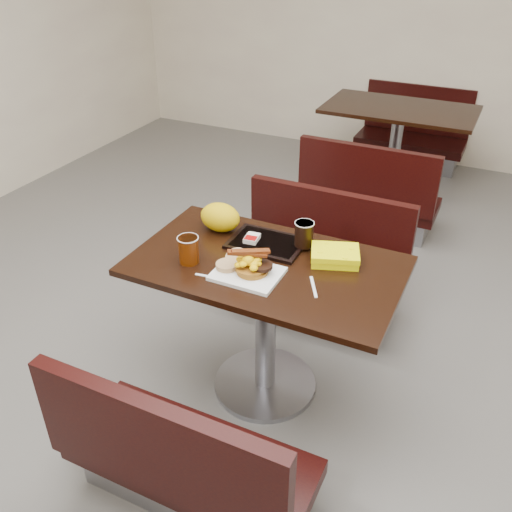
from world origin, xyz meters
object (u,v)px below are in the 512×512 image
at_px(bench_near_n, 316,261).
at_px(pancake_stack, 252,269).
at_px(table_far, 394,152).
at_px(clamshell, 335,256).
at_px(bench_far_s, 372,184).
at_px(tray, 267,243).
at_px(bench_far_n, 412,129).
at_px(coffee_cup_far, 304,234).
at_px(coffee_cup_near, 189,250).
at_px(paper_bag, 220,217).
at_px(hashbrown_sleeve_left, 252,238).
at_px(bench_near_s, 190,436).
at_px(fork, 205,276).
at_px(knife, 314,287).
at_px(table_near, 266,329).
at_px(platter, 247,274).

height_order(bench_near_n, pancake_stack, pancake_stack).
distance_m(table_far, clamshell, 2.50).
bearing_deg(bench_far_s, tray, -92.15).
bearing_deg(pancake_stack, bench_far_n, 89.77).
bearing_deg(coffee_cup_far, tray, -164.98).
distance_m(pancake_stack, coffee_cup_near, 0.30).
bearing_deg(paper_bag, coffee_cup_near, -87.17).
relative_size(hashbrown_sleeve_left, paper_bag, 0.42).
bearing_deg(pancake_stack, paper_bag, 136.94).
relative_size(bench_far_s, tray, 2.89).
bearing_deg(table_far, bench_near_s, -90.00).
bearing_deg(fork, bench_far_n, 79.09).
distance_m(tray, coffee_cup_far, 0.18).
relative_size(bench_near_n, knife, 6.54).
distance_m(table_far, hashbrown_sleeve_left, 2.51).
bearing_deg(pancake_stack, tray, 101.11).
xyz_separation_m(table_near, clamshell, (0.27, 0.15, 0.40)).
xyz_separation_m(table_far, bench_far_n, (0.00, 0.70, -0.02)).
bearing_deg(bench_far_n, tray, -91.20).
xyz_separation_m(knife, coffee_cup_far, (-0.16, 0.28, 0.07)).
bearing_deg(table_near, hashbrown_sleeve_left, 136.21).
bearing_deg(bench_near_s, pancake_stack, 91.37).
height_order(hashbrown_sleeve_left, paper_bag, paper_bag).
bearing_deg(knife, clamshell, 148.30).
height_order(fork, paper_bag, paper_bag).
bearing_deg(bench_far_s, bench_near_s, -90.00).
relative_size(bench_near_n, platter, 3.51).
xyz_separation_m(bench_near_n, bench_far_n, (0.00, 2.60, 0.00)).
height_order(table_far, pancake_stack, pancake_stack).
relative_size(bench_near_n, table_far, 0.83).
bearing_deg(paper_bag, hashbrown_sleeve_left, -14.90).
distance_m(knife, clamshell, 0.23).
distance_m(platter, fork, 0.18).
relative_size(bench_far_s, hashbrown_sleeve_left, 11.92).
bearing_deg(knife, fork, -103.11).
distance_m(table_far, coffee_cup_far, 2.45).
relative_size(tray, hashbrown_sleeve_left, 4.12).
bearing_deg(knife, table_near, -137.08).
distance_m(bench_far_s, knife, 2.04).
bearing_deg(platter, bench_far_n, 89.41).
height_order(knife, coffee_cup_far, coffee_cup_far).
xyz_separation_m(coffee_cup_near, fork, (0.12, -0.07, -0.06)).
bearing_deg(bench_near_s, tray, 94.43).
bearing_deg(bench_far_n, bench_near_s, -90.00).
relative_size(bench_near_s, coffee_cup_near, 8.03).
distance_m(table_near, hashbrown_sleeve_left, 0.44).
relative_size(platter, knife, 1.86).
distance_m(bench_near_n, coffee_cup_near, 1.00).
bearing_deg(bench_far_s, bench_far_n, 90.00).
bearing_deg(tray, table_near, -66.94).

